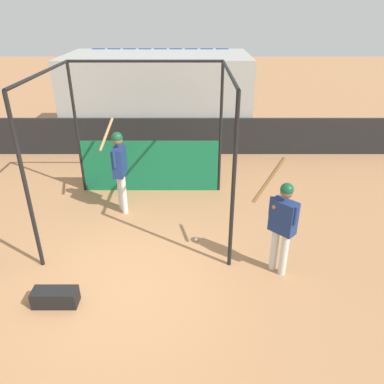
{
  "coord_description": "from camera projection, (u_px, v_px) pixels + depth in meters",
  "views": [
    {
      "loc": [
        1.13,
        -4.94,
        4.28
      ],
      "look_at": [
        1.1,
        1.46,
        1.03
      ],
      "focal_mm": 35.0,
      "sensor_mm": 36.0,
      "label": 1
    }
  ],
  "objects": [
    {
      "name": "ground_plane",
      "position": [
        127.0,
        285.0,
        6.34
      ],
      "size": [
        60.0,
        60.0,
        0.0
      ],
      "primitive_type": "plane",
      "color": "#A8754C"
    },
    {
      "name": "outfield_wall",
      "position": [
        157.0,
        136.0,
        11.6
      ],
      "size": [
        24.0,
        0.12,
        1.14
      ],
      "color": "black",
      "rests_on": "ground"
    },
    {
      "name": "bleacher_section",
      "position": [
        161.0,
        97.0,
        12.7
      ],
      "size": [
        5.95,
        3.2,
        2.82
      ],
      "color": "#9E9E99",
      "rests_on": "ground"
    },
    {
      "name": "batting_cage",
      "position": [
        148.0,
        149.0,
        8.46
      ],
      "size": [
        3.48,
        3.12,
        3.17
      ],
      "color": "black",
      "rests_on": "ground"
    },
    {
      "name": "player_batter",
      "position": [
        121.0,
        164.0,
        8.1
      ],
      "size": [
        0.53,
        0.93,
        2.01
      ],
      "rotation": [
        0.0,
        0.0,
        1.5
      ],
      "color": "silver",
      "rests_on": "ground"
    },
    {
      "name": "player_waiting",
      "position": [
        284.0,
        221.0,
        6.2
      ],
      "size": [
        0.76,
        0.63,
        2.04
      ],
      "rotation": [
        0.0,
        0.0,
        2.35
      ],
      "color": "silver",
      "rests_on": "ground"
    },
    {
      "name": "equipment_bag",
      "position": [
        57.0,
        297.0,
        5.88
      ],
      "size": [
        0.7,
        0.28,
        0.28
      ],
      "color": "black",
      "rests_on": "ground"
    },
    {
      "name": "baseball",
      "position": [
        198.0,
        239.0,
        7.49
      ],
      "size": [
        0.07,
        0.07,
        0.07
      ],
      "color": "white",
      "rests_on": "ground"
    }
  ]
}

